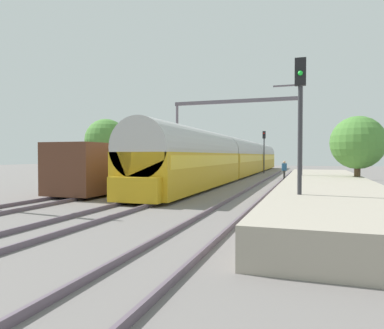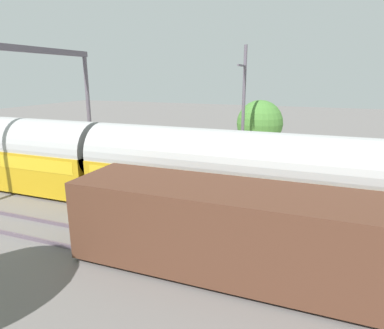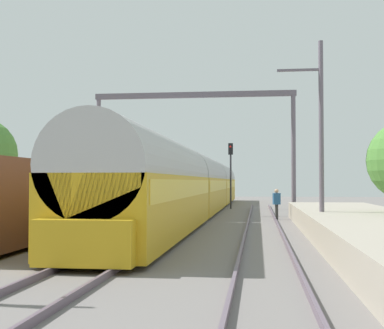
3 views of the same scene
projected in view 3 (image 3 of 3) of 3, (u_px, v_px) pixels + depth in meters
ground at (131, 248)px, 17.23m from camera, size 120.00×120.00×0.00m
track_far_west at (5, 244)px, 17.75m from camera, size 1.52×60.00×0.16m
track_west at (131, 246)px, 17.23m from camera, size 1.52×60.00×0.16m
track_east at (265, 248)px, 16.71m from camera, size 1.52×60.00×0.16m
platform at (377, 231)px, 18.24m from camera, size 4.40×28.00×0.90m
passenger_train at (199, 184)px, 36.91m from camera, size 2.93×49.20×3.82m
freight_car at (35, 200)px, 20.09m from camera, size 2.80×13.00×2.70m
person_crossing at (277, 201)px, 30.30m from camera, size 0.45×0.34×1.73m
railway_signal_far at (231, 167)px, 42.34m from camera, size 0.36×0.30×5.17m
catenary_gantry at (194, 126)px, 34.23m from camera, size 12.92×0.28×7.86m
catenary_pole_east_mid at (320, 133)px, 22.21m from camera, size 1.90×0.20×8.00m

